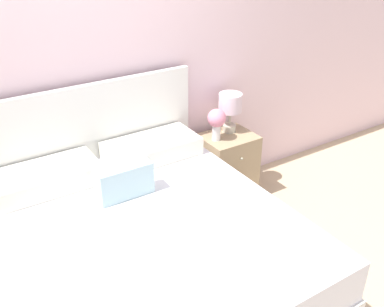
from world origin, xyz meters
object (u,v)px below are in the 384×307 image
at_px(nightstand, 227,167).
at_px(table_lamp, 230,106).
at_px(bed, 147,254).
at_px(flower_vase, 217,120).

xyz_separation_m(nightstand, table_lamp, (0.06, 0.07, 0.55)).
height_order(bed, flower_vase, bed).
height_order(bed, table_lamp, bed).
bearing_deg(table_lamp, flower_vase, -158.45).
xyz_separation_m(bed, nightstand, (1.17, 0.70, -0.04)).
bearing_deg(bed, table_lamp, 32.22).
relative_size(bed, nightstand, 3.21).
height_order(nightstand, flower_vase, flower_vase).
distance_m(bed, nightstand, 1.37).
bearing_deg(flower_vase, nightstand, 1.54).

